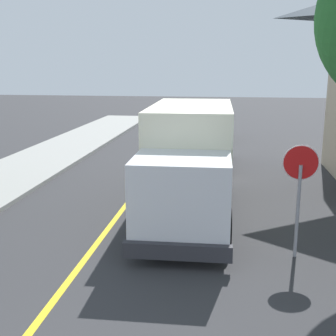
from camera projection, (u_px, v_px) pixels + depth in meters
centre_line_yellow at (123, 209)px, 13.73m from camera, size 0.16×56.00×0.01m
box_truck at (190, 156)px, 12.99m from camera, size 2.58×7.24×3.20m
parked_car_near at (211, 148)px, 19.50m from camera, size 1.83×4.41×1.67m
parked_car_mid at (207, 126)px, 26.44m from camera, size 1.96×4.46×1.67m
stop_sign at (300, 180)px, 9.93m from camera, size 0.80×0.10×2.65m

